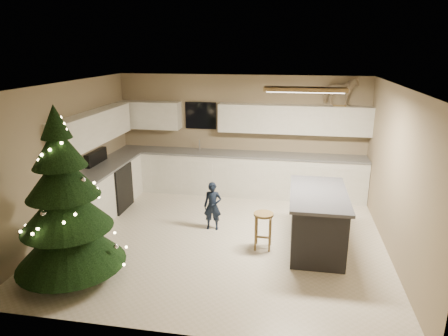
{
  "coord_description": "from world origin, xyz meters",
  "views": [
    {
      "loc": [
        1.15,
        -6.19,
        3.17
      ],
      "look_at": [
        0.0,
        0.35,
        1.15
      ],
      "focal_mm": 32.0,
      "sensor_mm": 36.0,
      "label": 1
    }
  ],
  "objects_px": {
    "bar_stool": "(263,222)",
    "toddler": "(213,206)",
    "christmas_tree": "(66,211)",
    "island": "(317,220)",
    "rocking_horse": "(341,91)"
  },
  "relations": [
    {
      "from": "bar_stool",
      "to": "toddler",
      "type": "bearing_deg",
      "value": 149.14
    },
    {
      "from": "island",
      "to": "bar_stool",
      "type": "distance_m",
      "value": 0.88
    },
    {
      "from": "christmas_tree",
      "to": "rocking_horse",
      "type": "xyz_separation_m",
      "value": [
        3.92,
        3.92,
        1.28
      ]
    },
    {
      "from": "island",
      "to": "christmas_tree",
      "type": "xyz_separation_m",
      "value": [
        -3.46,
        -1.53,
        0.54
      ]
    },
    {
      "from": "toddler",
      "to": "bar_stool",
      "type": "bearing_deg",
      "value": -33.82
    },
    {
      "from": "island",
      "to": "bar_stool",
      "type": "xyz_separation_m",
      "value": [
        -0.85,
        -0.2,
        -0.02
      ]
    },
    {
      "from": "island",
      "to": "christmas_tree",
      "type": "distance_m",
      "value": 3.82
    },
    {
      "from": "bar_stool",
      "to": "toddler",
      "type": "relative_size",
      "value": 0.7
    },
    {
      "from": "christmas_tree",
      "to": "toddler",
      "type": "relative_size",
      "value": 2.82
    },
    {
      "from": "island",
      "to": "rocking_horse",
      "type": "distance_m",
      "value": 3.04
    },
    {
      "from": "christmas_tree",
      "to": "toddler",
      "type": "xyz_separation_m",
      "value": [
        1.65,
        1.91,
        -0.58
      ]
    },
    {
      "from": "toddler",
      "to": "rocking_horse",
      "type": "distance_m",
      "value": 3.56
    },
    {
      "from": "island",
      "to": "toddler",
      "type": "height_order",
      "value": "island"
    },
    {
      "from": "christmas_tree",
      "to": "toddler",
      "type": "distance_m",
      "value": 2.59
    },
    {
      "from": "bar_stool",
      "to": "christmas_tree",
      "type": "relative_size",
      "value": 0.25
    }
  ]
}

